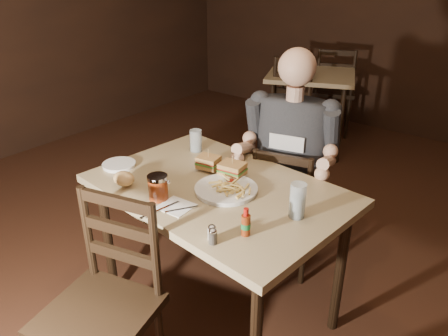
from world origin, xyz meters
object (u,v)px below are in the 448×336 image
Objects in this scene: bg_table at (311,81)px; syrup_dispenser at (158,187)px; hot_sauce at (246,222)px; side_plate at (119,165)px; main_table at (218,201)px; bg_chair_near at (280,116)px; chair_far at (287,206)px; chair_near at (98,314)px; diner at (290,135)px; dinner_plate at (226,190)px; glass_left at (196,141)px; glass_right at (298,201)px; bg_chair_far at (334,90)px.

syrup_dispenser is at bearing -76.71° from bg_table.
side_plate is (-0.89, 0.10, -0.05)m from hot_sauce.
main_table is 7.61× the size of side_plate.
bg_table is 1.10× the size of bg_chair_near.
bg_table is 0.59m from bg_chair_near.
chair_far is 0.90× the size of chair_near.
diner reaches higher than chair_far.
dinner_plate is 0.32m from syrup_dispenser.
chair_far is at bearing -65.29° from bg_table.
dinner_plate is 2.33× the size of glass_left.
glass_right is 0.92× the size of side_plate.
chair_near is 0.80m from side_plate.
main_table is at bearing 70.68° from chair_near.
side_plate is (-0.55, -0.15, 0.09)m from main_table.
chair_far is 6.84× the size of hot_sauce.
syrup_dispenser is (-0.20, -0.84, 0.42)m from chair_far.
dinner_plate reaches higher than bg_table.
dinner_plate is (-0.01, -0.55, -0.11)m from diner.
main_table is 0.74m from chair_near.
main_table is at bearing -35.28° from glass_left.
chair_near is at bearing -77.23° from bg_table.
bg_chair_far is 7.57× the size of glass_left.
hot_sauce is (1.10, -2.06, 0.35)m from bg_chair_near.
bg_chair_far is at bearing 106.47° from syrup_dispenser.
chair_near is (-0.06, -0.70, -0.23)m from main_table.
bg_chair_far reaches higher than chair_near.
glass_right reaches higher than chair_far.
dinner_plate is at bearing 12.19° from side_plate.
bg_table is 6.23× the size of side_plate.
syrup_dispenser is at bearing 85.31° from chair_near.
side_plate is at bearing -146.35° from diner.
diner is at bearing 108.72° from hot_sauce.
chair_far is 6.65× the size of glass_left.
chair_far is at bearing 108.47° from hot_sauce.
chair_far is at bearing 82.12° from syrup_dispenser.
diner reaches higher than hot_sauce.
syrup_dispenser is (0.62, -3.17, 0.36)m from bg_chair_far.
diner reaches higher than bg_table.
chair_near reaches higher than syrup_dispenser.
chair_far is 0.89× the size of diner.
diner is (0.01, -0.05, 0.48)m from chair_far.
dinner_plate is 0.63m from side_plate.
chair_far is 2.47m from bg_chair_far.
glass_right is at bearing -63.38° from bg_table.
bg_table is 8.93× the size of syrup_dispenser.
bg_chair_far is 3.06m from dinner_plate.
diner is at bearing 32.35° from glass_left.
glass_left is 0.87m from hot_sauce.
main_table is at bearing 69.71° from chair_far.
hot_sauce is (1.10, -3.16, 0.36)m from bg_chair_far.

